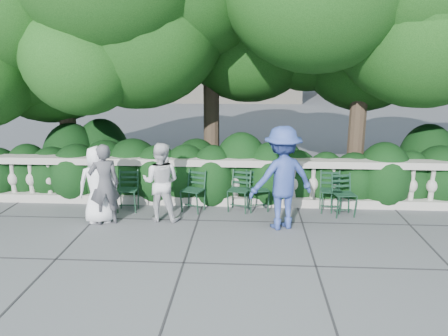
# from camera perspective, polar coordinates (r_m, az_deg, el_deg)

# --- Properties ---
(ground) EXTENTS (90.00, 90.00, 0.00)m
(ground) POSITION_cam_1_polar(r_m,az_deg,el_deg) (7.68, -0.45, -9.09)
(ground) COLOR #47494E
(ground) RESTS_ON ground
(balustrade) EXTENTS (12.00, 0.44, 1.00)m
(balustrade) POSITION_cam_1_polar(r_m,az_deg,el_deg) (9.21, 0.30, -1.89)
(balustrade) COLOR #9E998E
(balustrade) RESTS_ON ground
(shrub_hedge) EXTENTS (15.00, 2.60, 1.70)m
(shrub_hedge) POSITION_cam_1_polar(r_m,az_deg,el_deg) (10.50, 0.65, -2.63)
(shrub_hedge) COLOR black
(shrub_hedge) RESTS_ON ground
(tree_canopy) EXTENTS (15.04, 6.52, 6.78)m
(tree_canopy) POSITION_cam_1_polar(r_m,az_deg,el_deg) (10.28, 4.82, 19.29)
(tree_canopy) COLOR #3F3023
(tree_canopy) RESTS_ON ground
(chair_a) EXTENTS (0.46, 0.50, 0.84)m
(chair_a) POSITION_cam_1_polar(r_m,az_deg,el_deg) (9.05, -12.57, -5.77)
(chair_a) COLOR black
(chair_a) RESTS_ON ground
(chair_b) EXTENTS (0.58, 0.60, 0.84)m
(chair_b) POSITION_cam_1_polar(r_m,az_deg,el_deg) (8.85, -4.46, -5.92)
(chair_b) COLOR black
(chair_b) RESTS_ON ground
(chair_c) EXTENTS (0.55, 0.58, 0.84)m
(chair_c) POSITION_cam_1_polar(r_m,az_deg,el_deg) (8.89, 4.62, -5.84)
(chair_c) COLOR black
(chair_c) RESTS_ON ground
(chair_d) EXTENTS (0.46, 0.50, 0.84)m
(chair_d) POSITION_cam_1_polar(r_m,az_deg,el_deg) (9.04, 13.72, -5.86)
(chair_d) COLOR black
(chair_d) RESTS_ON ground
(chair_e) EXTENTS (0.55, 0.58, 0.84)m
(chair_e) POSITION_cam_1_polar(r_m,az_deg,el_deg) (8.84, 1.68, -5.92)
(chair_e) COLOR black
(chair_e) RESTS_ON ground
(chair_f) EXTENTS (0.52, 0.55, 0.84)m
(chair_f) POSITION_cam_1_polar(r_m,az_deg,el_deg) (8.90, 15.56, -6.31)
(chair_f) COLOR black
(chair_f) RESTS_ON ground
(person_businessman) EXTENTS (0.80, 0.61, 1.47)m
(person_businessman) POSITION_cam_1_polar(r_m,az_deg,el_deg) (8.49, -16.12, -2.11)
(person_businessman) COLOR white
(person_businessman) RESTS_ON ground
(person_woman_grey) EXTENTS (0.65, 0.55, 1.52)m
(person_woman_grey) POSITION_cam_1_polar(r_m,az_deg,el_deg) (8.38, -15.36, -2.09)
(person_woman_grey) COLOR #434348
(person_woman_grey) RESTS_ON ground
(person_casual_man) EXTENTS (0.79, 0.64, 1.51)m
(person_casual_man) POSITION_cam_1_polar(r_m,az_deg,el_deg) (8.35, -8.24, -1.82)
(person_casual_man) COLOR silver
(person_casual_man) RESTS_ON ground
(person_older_blue) EXTENTS (1.39, 1.09, 1.88)m
(person_older_blue) POSITION_cam_1_polar(r_m,az_deg,el_deg) (7.91, 7.59, -1.31)
(person_older_blue) COLOR #2E418A
(person_older_blue) RESTS_ON ground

